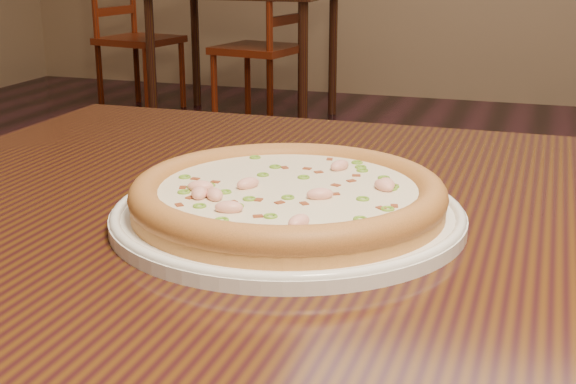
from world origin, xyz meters
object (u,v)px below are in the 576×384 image
(hero_table, at_px, (420,315))
(chair_a, at_px, (132,38))
(chair_b, at_px, (266,48))
(plate, at_px, (288,214))
(bg_table_left, at_px, (244,6))
(pizza, at_px, (288,195))

(hero_table, height_order, chair_a, chair_a)
(chair_a, xyz_separation_m, chair_b, (0.95, -0.20, 0.00))
(plate, height_order, chair_a, chair_a)
(hero_table, distance_m, chair_b, 3.81)
(bg_table_left, relative_size, chair_a, 1.05)
(hero_table, bearing_deg, chair_b, 112.03)
(chair_b, bearing_deg, bg_table_left, 144.70)
(chair_a, distance_m, chair_b, 0.97)
(bg_table_left, distance_m, chair_a, 0.80)
(pizza, relative_size, chair_a, 0.31)
(hero_table, distance_m, plate, 0.17)
(bg_table_left, relative_size, chair_b, 1.05)
(chair_a, bearing_deg, pizza, -59.15)
(chair_a, height_order, chair_b, same)
(chair_a, bearing_deg, chair_b, -12.10)
(plate, distance_m, bg_table_left, 3.99)
(pizza, relative_size, chair_b, 0.31)
(bg_table_left, height_order, chair_a, chair_a)
(hero_table, bearing_deg, bg_table_left, 113.74)
(plate, xyz_separation_m, bg_table_left, (-1.49, 3.70, -0.10))
(bg_table_left, bearing_deg, chair_a, 174.34)
(plate, relative_size, bg_table_left, 0.33)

